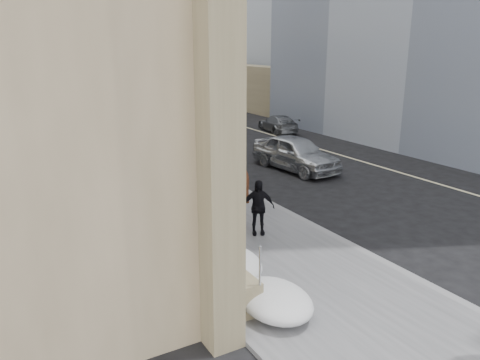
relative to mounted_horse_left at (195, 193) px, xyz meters
The scene contains 14 objects.
ground 4.11m from the mounted_horse_left, 80.86° to the right, with size 140.00×140.00×0.00m, color black.
sidewalk 6.22m from the mounted_horse_left, 84.12° to the left, with size 5.00×80.00×0.12m, color #4F4F52.
curb 6.99m from the mounted_horse_left, 61.96° to the left, with size 0.24×80.00×0.12m, color slate.
lane_line 12.74m from the mounted_horse_left, 28.72° to the left, with size 0.15×70.00×0.01m, color #BFB78C.
far_podium 17.26m from the mounted_horse_left, 20.71° to the left, with size 2.00×80.00×4.00m, color #7D7051.
streetlight_mid 11.19m from the mounted_horse_left, 71.56° to the left, with size 1.71×0.24×8.00m.
streetlight_far 30.48m from the mounted_horse_left, 83.62° to the left, with size 1.71×0.24×8.00m.
traffic_signal 18.52m from the mounted_horse_left, 81.51° to the left, with size 4.10×0.22×6.00m.
snow_bank 4.33m from the mounted_horse_left, 100.68° to the left, with size 1.70×18.10×0.76m.
mounted_horse_left is the anchor object (origin of this frame).
mounted_horse_right 1.69m from the mounted_horse_left, 33.79° to the left, with size 2.40×2.54×2.78m.
pedestrian 2.29m from the mounted_horse_left, 56.65° to the right, with size 1.03×0.43×1.75m, color black.
car_silver 8.28m from the mounted_horse_left, 30.25° to the left, with size 1.96×4.87×1.66m, color #B1B5BA.
car_grey 17.74m from the mounted_horse_left, 46.99° to the left, with size 1.63×4.01×1.17m, color slate.
Camera 1 is at (-6.59, -9.54, 5.83)m, focal length 35.00 mm.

